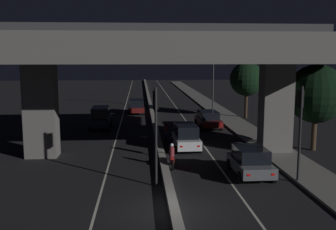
# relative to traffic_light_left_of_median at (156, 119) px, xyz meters

# --- Properties ---
(ground_plane) EXTENTS (200.00, 200.00, 0.00)m
(ground_plane) POSITION_rel_traffic_light_left_of_median_xyz_m (0.63, -3.52, -3.59)
(ground_plane) COLOR black
(lane_line_left_inner) EXTENTS (0.12, 126.00, 0.00)m
(lane_line_left_inner) POSITION_rel_traffic_light_left_of_median_xyz_m (-2.85, 31.48, -3.59)
(lane_line_left_inner) COLOR beige
(lane_line_left_inner) RESTS_ON ground_plane
(lane_line_right_inner) EXTENTS (0.12, 126.00, 0.00)m
(lane_line_right_inner) POSITION_rel_traffic_light_left_of_median_xyz_m (4.11, 31.48, -3.59)
(lane_line_right_inner) COLOR beige
(lane_line_right_inner) RESTS_ON ground_plane
(median_divider) EXTENTS (0.46, 126.00, 0.32)m
(median_divider) POSITION_rel_traffic_light_left_of_median_xyz_m (0.63, 31.48, -3.43)
(median_divider) COLOR gray
(median_divider) RESTS_ON ground_plane
(sidewalk_right) EXTENTS (2.70, 126.00, 0.14)m
(sidewalk_right) POSITION_rel_traffic_light_left_of_median_xyz_m (9.01, 24.48, -3.52)
(sidewalk_right) COLOR slate
(sidewalk_right) RESTS_ON ground_plane
(elevated_overpass) EXTENTS (23.96, 12.40, 9.07)m
(elevated_overpass) POSITION_rel_traffic_light_left_of_median_xyz_m (0.63, 6.78, 3.44)
(elevated_overpass) COLOR #5B5956
(elevated_overpass) RESTS_ON ground_plane
(traffic_light_left_of_median) EXTENTS (0.30, 0.49, 5.28)m
(traffic_light_left_of_median) POSITION_rel_traffic_light_left_of_median_xyz_m (0.00, 0.00, 0.00)
(traffic_light_left_of_median) COLOR black
(traffic_light_left_of_median) RESTS_ON ground_plane
(traffic_light_right_of_median) EXTENTS (0.30, 0.49, 5.29)m
(traffic_light_right_of_median) POSITION_rel_traffic_light_left_of_median_xyz_m (7.76, -0.00, 0.00)
(traffic_light_right_of_median) COLOR black
(traffic_light_right_of_median) RESTS_ON ground_plane
(street_lamp) EXTENTS (2.67, 0.32, 8.94)m
(street_lamp) POSITION_rel_traffic_light_left_of_median_xyz_m (7.84, 27.56, 1.66)
(street_lamp) COLOR #2D2D30
(street_lamp) RESTS_ON ground_plane
(car_grey_lead) EXTENTS (2.07, 3.97, 1.69)m
(car_grey_lead) POSITION_rel_traffic_light_left_of_median_xyz_m (5.49, 1.27, -2.71)
(car_grey_lead) COLOR #515459
(car_grey_lead) RESTS_ON ground_plane
(car_white_second) EXTENTS (1.96, 4.03, 1.86)m
(car_white_second) POSITION_rel_traffic_light_left_of_median_xyz_m (2.58, 8.26, -2.63)
(car_white_second) COLOR silver
(car_white_second) RESTS_ON ground_plane
(car_dark_red_third) EXTENTS (2.21, 4.53, 1.65)m
(car_dark_red_third) POSITION_rel_traffic_light_left_of_median_xyz_m (5.75, 16.84, -2.72)
(car_dark_red_third) COLOR #591414
(car_dark_red_third) RESTS_ON ground_plane
(car_dark_blue_lead_oncoming) EXTENTS (1.97, 4.36, 2.06)m
(car_dark_blue_lead_oncoming) POSITION_rel_traffic_light_left_of_median_xyz_m (-4.59, 17.48, -2.52)
(car_dark_blue_lead_oncoming) COLOR #141938
(car_dark_blue_lead_oncoming) RESTS_ON ground_plane
(car_dark_red_second_oncoming) EXTENTS (2.03, 4.09, 1.69)m
(car_dark_red_second_oncoming) POSITION_rel_traffic_light_left_of_median_xyz_m (-1.25, 27.21, -2.69)
(car_dark_red_second_oncoming) COLOR #591414
(car_dark_red_second_oncoming) RESTS_ON ground_plane
(motorcycle_red_filtering_near) EXTENTS (0.33, 1.92, 1.53)m
(motorcycle_red_filtering_near) POSITION_rel_traffic_light_left_of_median_xyz_m (1.12, 3.41, -2.95)
(motorcycle_red_filtering_near) COLOR black
(motorcycle_red_filtering_near) RESTS_ON ground_plane
(motorcycle_blue_filtering_mid) EXTENTS (0.34, 1.89, 1.50)m
(motorcycle_blue_filtering_mid) POSITION_rel_traffic_light_left_of_median_xyz_m (1.27, 11.19, -2.96)
(motorcycle_blue_filtering_mid) COLOR black
(motorcycle_blue_filtering_mid) RESTS_ON ground_plane
(pedestrian_on_sidewalk) EXTENTS (0.37, 0.37, 1.78)m
(pedestrian_on_sidewalk) POSITION_rel_traffic_light_left_of_median_xyz_m (9.14, 8.81, -2.56)
(pedestrian_on_sidewalk) COLOR #2D261E
(pedestrian_on_sidewalk) RESTS_ON sidewalk_right
(roadside_tree_kerbside_near) EXTENTS (4.25, 4.25, 6.30)m
(roadside_tree_kerbside_near) POSITION_rel_traffic_light_left_of_median_xyz_m (11.91, 7.21, 0.57)
(roadside_tree_kerbside_near) COLOR #38281C
(roadside_tree_kerbside_near) RESTS_ON ground_plane
(roadside_tree_kerbside_mid) EXTENTS (3.76, 3.76, 6.27)m
(roadside_tree_kerbside_mid) POSITION_rel_traffic_light_left_of_median_xyz_m (11.01, 22.53, 0.78)
(roadside_tree_kerbside_mid) COLOR #2D2116
(roadside_tree_kerbside_mid) RESTS_ON ground_plane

